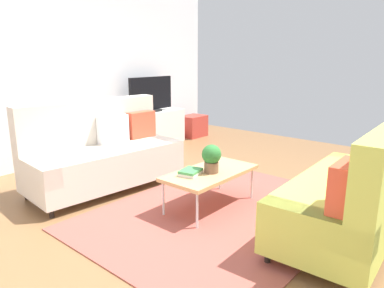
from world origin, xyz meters
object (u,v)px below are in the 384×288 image
vase_0 (124,112)px  bottle_1 (147,108)px  tv_console (151,128)px  bottle_0 (142,107)px  coffee_table (210,173)px  storage_trunk (193,126)px  vase_1 (131,110)px  tv (151,95)px  potted_plant (211,157)px  table_book_0 (191,173)px  couch_beige (103,153)px  couch_green (355,193)px

vase_0 → bottle_1: bottle_1 is taller
tv_console → bottle_0: 0.50m
coffee_table → storage_trunk: 3.65m
tv_console → vase_1: (-0.43, 0.05, 0.39)m
vase_1 → bottle_0: 0.22m
tv → vase_0: tv is taller
vase_1 → bottle_1: 0.31m
tv_console → potted_plant: 3.09m
tv → vase_0: bearing=173.1°
bottle_0 → storage_trunk: bearing=-2.6°
vase_0 → bottle_0: bearing=-14.6°
potted_plant → table_book_0: (-0.20, 0.12, -0.15)m
tv → bottle_1: (-0.13, -0.02, -0.22)m
couch_beige → tv: (1.93, 1.17, 0.51)m
coffee_table → bottle_0: 2.91m
storage_trunk → tv: bearing=175.8°
couch_green → tv_console: size_ratio=1.38×
couch_green → bottle_1: couch_green is taller
tv → vase_1: 0.50m
tv → vase_1: bearing=170.8°
bottle_1 → vase_0: bearing=168.6°
couch_green → table_book_0: bearing=106.9°
couch_green → tv_console: bearing=70.3°
coffee_table → tv: bearing=59.1°
vase_0 → potted_plant: bearing=-110.3°
tv → storage_trunk: tv is taller
bottle_1 → potted_plant: bearing=-119.0°
tv → potted_plant: size_ratio=3.25×
couch_beige → tv_console: (1.93, 1.19, -0.13)m
coffee_table → couch_beige: bearing=104.9°
tv_console → tv: size_ratio=1.40×
bottle_0 → bottle_1: bottle_0 is taller
tv → table_book_0: tv is taller
storage_trunk → bottle_0: bearing=177.4°
table_book_0 → vase_0: vase_0 is taller
vase_0 → tv: bearing=-6.9°
vase_0 → tv_console: bearing=-4.9°
couch_green → vase_0: bearing=78.2°
couch_beige → tv: tv is taller
couch_beige → storage_trunk: (3.03, 1.09, -0.23)m
couch_green → coffee_table: 1.45m
couch_green → storage_trunk: size_ratio=3.72×
coffee_table → tv: tv is taller
bottle_0 → bottle_1: size_ratio=1.34×
couch_green → tv: 4.23m
storage_trunk → potted_plant: 3.71m
storage_trunk → potted_plant: potted_plant is taller
bottle_0 → table_book_0: bearing=-121.9°
potted_plant → vase_1: bearing=67.0°
coffee_table → bottle_1: bearing=61.1°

